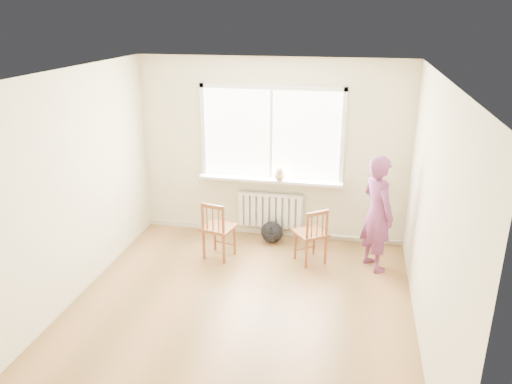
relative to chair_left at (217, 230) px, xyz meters
The scene contains 13 objects.
floor 1.49m from the chair_left, 65.50° to the right, with size 4.50×4.50×0.00m, color #9D6C40.
ceiling 2.68m from the chair_left, 65.50° to the right, with size 4.50×4.50×0.00m, color white.
back_wall 1.45m from the chair_left, 58.05° to the left, with size 4.00×0.01×2.70m, color beige.
window 1.65m from the chair_left, 57.36° to the left, with size 2.12×0.05×1.42m.
windowsill 1.14m from the chair_left, 54.80° to the left, with size 2.15×0.22×0.04m, color white.
radiator 1.04m from the chair_left, 55.39° to the left, with size 1.00×0.12×0.55m.
heating_pipe 2.08m from the chair_left, 25.78° to the left, with size 0.04×0.04×1.40m, color silver.
baseboard 1.17m from the chair_left, 57.64° to the left, with size 4.00×0.03×0.08m, color beige.
chair_left is the anchor object (origin of this frame).
chair_right 1.32m from the chair_left, ahead, with size 0.55×0.54×0.81m.
person 2.18m from the chair_left, ahead, with size 0.57×0.38×1.57m, color #B53C46.
cat 1.23m from the chair_left, 45.14° to the left, with size 0.20×0.37×0.25m.
backpack 0.96m from the chair_left, 44.53° to the left, with size 0.33×0.25×0.33m, color black.
Camera 1 is at (1.20, -4.78, 3.29)m, focal length 35.00 mm.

